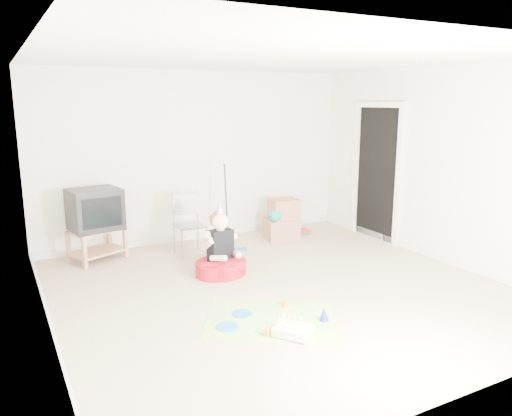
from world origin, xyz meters
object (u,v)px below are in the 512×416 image
crt_tv (95,209)px  birthday_cake (293,331)px  folding_chair (190,225)px  cardboard_boxes (282,220)px  seated_woman (221,259)px  tv_stand (97,242)px

crt_tv → birthday_cake: 3.45m
folding_chair → cardboard_boxes: folding_chair is taller
crt_tv → seated_woman: (1.25, -1.33, -0.51)m
seated_woman → cardboard_boxes: bearing=34.5°
cardboard_boxes → tv_stand: bearing=174.3°
tv_stand → seated_woman: 1.83m
tv_stand → seated_woman: seated_woman is taller
cardboard_boxes → seated_woman: bearing=-145.5°
folding_chair → cardboard_boxes: (1.57, 0.09, -0.13)m
crt_tv → folding_chair: (1.21, -0.37, -0.29)m
folding_chair → seated_woman: 0.99m
tv_stand → seated_woman: (1.25, -1.33, -0.05)m
tv_stand → folding_chair: size_ratio=0.92×
crt_tv → birthday_cake: crt_tv is taller
cardboard_boxes → seated_woman: (-1.53, -1.05, -0.10)m
tv_stand → birthday_cake: (1.16, -3.18, -0.22)m
folding_chair → birthday_cake: 2.83m
crt_tv → seated_woman: 1.90m
tv_stand → cardboard_boxes: 2.80m
tv_stand → cardboard_boxes: (2.78, -0.28, 0.04)m
folding_chair → seated_woman: size_ratio=0.92×
crt_tv → folding_chair: crt_tv is taller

